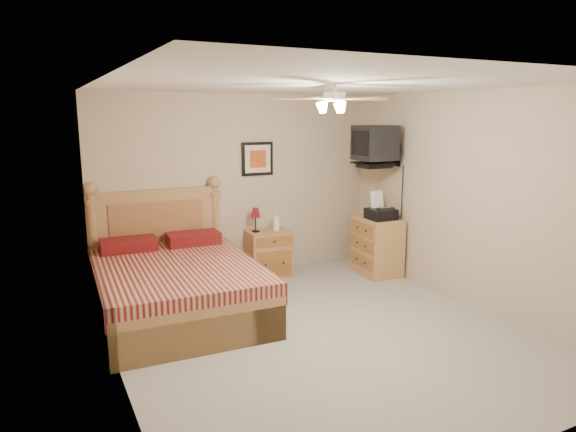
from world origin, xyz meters
name	(u,v)px	position (x,y,z in m)	size (l,w,h in m)	color
floor	(320,332)	(0.00, 0.00, 0.00)	(4.50, 4.50, 0.00)	gray
ceiling	(323,84)	(0.00, 0.00, 2.50)	(4.00, 4.50, 0.04)	white
wall_back	(239,186)	(0.00, 2.25, 1.25)	(4.00, 0.04, 2.50)	tan
wall_front	(509,277)	(0.00, -2.25, 1.25)	(4.00, 0.04, 2.50)	tan
wall_left	(111,235)	(-2.00, 0.00, 1.25)	(0.04, 4.50, 2.50)	tan
wall_right	(470,199)	(2.00, 0.00, 1.25)	(0.04, 4.50, 2.50)	tan
bed	(176,254)	(-1.20, 1.12, 0.71)	(1.68, 2.20, 1.43)	#9F7046
nightstand	(269,253)	(0.33, 2.00, 0.32)	(0.59, 0.44, 0.64)	#A37147
table_lamp	(256,220)	(0.15, 2.04, 0.80)	(0.18, 0.18, 0.33)	#600712
lotion_bottle	(276,222)	(0.43, 1.97, 0.76)	(0.09, 0.09, 0.24)	white
framed_picture	(257,159)	(0.27, 2.23, 1.62)	(0.46, 0.04, 0.46)	black
dresser	(377,246)	(1.73, 1.39, 0.40)	(0.48, 0.68, 0.81)	#A6673C
fax_machine	(381,206)	(1.70, 1.29, 1.00)	(0.35, 0.38, 0.38)	black
magazine_lower	(367,214)	(1.74, 1.66, 0.82)	(0.21, 0.28, 0.03)	#C4B59B
magazine_upper	(369,212)	(1.76, 1.65, 0.84)	(0.18, 0.24, 0.02)	gray
wall_tv	(384,146)	(1.75, 1.34, 1.81)	(0.56, 0.46, 0.58)	black
ceiling_fan	(334,99)	(0.00, -0.20, 2.36)	(1.14, 1.14, 0.28)	white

